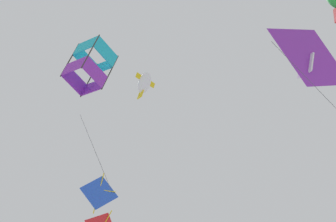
{
  "coord_description": "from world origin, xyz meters",
  "views": [
    {
      "loc": [
        -15.45,
        8.48,
        11.56
      ],
      "look_at": [
        -0.88,
        4.99,
        31.31
      ],
      "focal_mm": 63.64,
      "sensor_mm": 36.0,
      "label": 1
    }
  ],
  "objects_px": {
    "kite_delta_mid_left": "(309,59)",
    "kite_box_near_left": "(90,66)",
    "kite_fish_low_drifter": "(144,83)",
    "kite_diamond_upper_right": "(99,193)"
  },
  "relations": [
    {
      "from": "kite_delta_mid_left",
      "to": "kite_box_near_left",
      "type": "bearing_deg",
      "value": 126.59
    },
    {
      "from": "kite_box_near_left",
      "to": "kite_fish_low_drifter",
      "type": "bearing_deg",
      "value": -55.91
    },
    {
      "from": "kite_box_near_left",
      "to": "kite_delta_mid_left",
      "type": "xyz_separation_m",
      "value": [
        -4.8,
        -7.64,
        -4.01
      ]
    },
    {
      "from": "kite_delta_mid_left",
      "to": "kite_fish_low_drifter",
      "type": "relative_size",
      "value": 2.16
    },
    {
      "from": "kite_box_near_left",
      "to": "kite_fish_low_drifter",
      "type": "height_order",
      "value": "kite_box_near_left"
    },
    {
      "from": "kite_box_near_left",
      "to": "kite_diamond_upper_right",
      "type": "xyz_separation_m",
      "value": [
        6.75,
        -1.61,
        -0.92
      ]
    },
    {
      "from": "kite_diamond_upper_right",
      "to": "kite_box_near_left",
      "type": "bearing_deg",
      "value": -120.04
    },
    {
      "from": "kite_box_near_left",
      "to": "kite_delta_mid_left",
      "type": "relative_size",
      "value": 2.85
    },
    {
      "from": "kite_delta_mid_left",
      "to": "kite_diamond_upper_right",
      "type": "height_order",
      "value": "kite_diamond_upper_right"
    },
    {
      "from": "kite_fish_low_drifter",
      "to": "kite_diamond_upper_right",
      "type": "bearing_deg",
      "value": 71.54
    }
  ]
}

